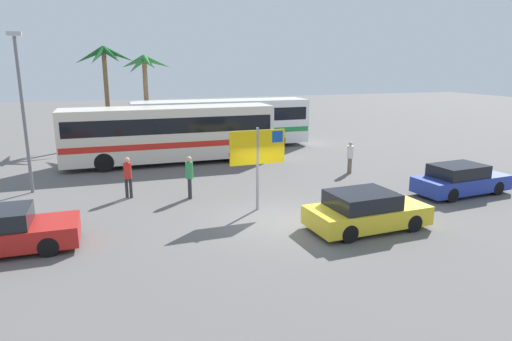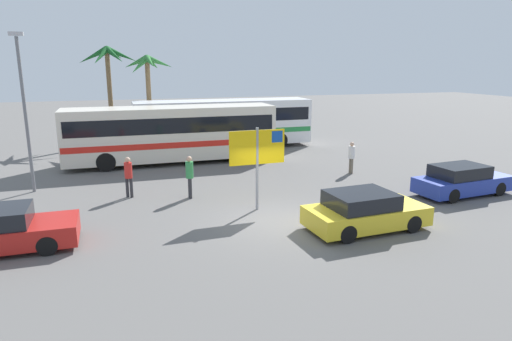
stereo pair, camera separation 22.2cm
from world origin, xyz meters
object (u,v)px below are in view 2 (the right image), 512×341
(pedestrian_crossing_lot, at_px, (352,155))
(pedestrian_near_sign, at_px, (190,173))
(ferry_sign, at_px, (258,151))
(bus_rear_coach, at_px, (224,121))
(bus_front_coach, at_px, (171,132))
(pedestrian_by_bus, at_px, (128,174))
(car_yellow, at_px, (365,211))
(car_blue, at_px, (462,181))

(pedestrian_crossing_lot, distance_m, pedestrian_near_sign, 8.82)
(ferry_sign, distance_m, pedestrian_crossing_lot, 7.70)
(bus_rear_coach, bearing_deg, bus_front_coach, -136.79)
(bus_front_coach, relative_size, pedestrian_crossing_lot, 7.08)
(pedestrian_by_bus, bearing_deg, car_yellow, -107.01)
(car_blue, relative_size, pedestrian_crossing_lot, 2.67)
(ferry_sign, xyz_separation_m, car_yellow, (2.77, -3.17, -1.69))
(car_yellow, xyz_separation_m, pedestrian_crossing_lot, (3.59, 7.29, 0.33))
(bus_front_coach, bearing_deg, pedestrian_crossing_lot, -32.96)
(car_blue, bearing_deg, pedestrian_by_bus, 158.47)
(pedestrian_crossing_lot, bearing_deg, car_blue, -60.49)
(ferry_sign, distance_m, car_yellow, 4.54)
(bus_rear_coach, relative_size, car_blue, 2.65)
(bus_rear_coach, bearing_deg, pedestrian_by_bus, -123.07)
(pedestrian_crossing_lot, relative_size, pedestrian_near_sign, 0.91)
(bus_rear_coach, bearing_deg, pedestrian_crossing_lot, -63.90)
(ferry_sign, xyz_separation_m, car_blue, (8.94, -0.79, -1.69))
(bus_front_coach, height_order, pedestrian_by_bus, bus_front_coach)
(bus_front_coach, height_order, ferry_sign, ferry_sign)
(pedestrian_crossing_lot, relative_size, pedestrian_by_bus, 0.94)
(bus_front_coach, xyz_separation_m, pedestrian_crossing_lot, (8.42, -5.46, -0.82))
(bus_front_coach, xyz_separation_m, ferry_sign, (2.06, -9.58, 0.54))
(bus_front_coach, distance_m, pedestrian_crossing_lot, 10.07)
(ferry_sign, distance_m, pedestrian_by_bus, 5.82)
(bus_front_coach, distance_m, pedestrian_near_sign, 7.32)
(car_yellow, distance_m, pedestrian_crossing_lot, 8.13)
(ferry_sign, height_order, car_yellow, ferry_sign)
(pedestrian_crossing_lot, bearing_deg, pedestrian_by_bus, -173.36)
(car_blue, bearing_deg, pedestrian_near_sign, 159.30)
(car_yellow, bearing_deg, bus_rear_coach, 89.55)
(bus_front_coach, height_order, car_blue, bus_front_coach)
(bus_rear_coach, bearing_deg, car_yellow, -86.87)
(bus_front_coach, bearing_deg, pedestrian_near_sign, -91.67)
(bus_front_coach, distance_m, ferry_sign, 9.81)
(bus_rear_coach, xyz_separation_m, pedestrian_by_bus, (-6.57, -10.10, -0.76))
(car_yellow, bearing_deg, pedestrian_by_bus, 136.09)
(bus_rear_coach, height_order, car_yellow, bus_rear_coach)
(ferry_sign, relative_size, car_yellow, 0.76)
(car_blue, xyz_separation_m, pedestrian_near_sign, (-11.21, 3.08, 0.43))
(bus_front_coach, height_order, pedestrian_near_sign, bus_front_coach)
(ferry_sign, height_order, car_blue, ferry_sign)
(ferry_sign, relative_size, pedestrian_near_sign, 1.78)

